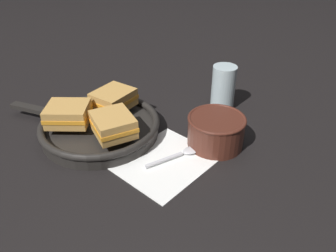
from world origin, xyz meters
The scene contains 9 objects.
ground_plane centered at (0.00, 0.00, 0.00)m, with size 4.00×4.00×0.00m, color black.
napkin centered at (-0.07, 0.00, 0.00)m, with size 0.22×0.19×0.00m.
soup_bowl centered at (0.07, -0.03, 0.04)m, with size 0.14×0.14×0.08m.
spoon centered at (-0.02, -0.01, 0.01)m, with size 0.14×0.05×0.01m.
skillet centered at (-0.11, 0.20, 0.02)m, with size 0.30×0.41×0.04m.
sandwich_near_left centered at (-0.12, 0.13, 0.06)m, with size 0.11×0.12×0.05m.
sandwich_near_right centered at (-0.04, 0.23, 0.06)m, with size 0.12×0.11×0.05m.
sandwich_far_left centered at (-0.17, 0.24, 0.06)m, with size 0.14×0.14×0.05m.
drinking_glass centered at (0.23, 0.07, 0.06)m, with size 0.07×0.07×0.13m.
Camera 1 is at (-0.47, -0.42, 0.47)m, focal length 35.00 mm.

